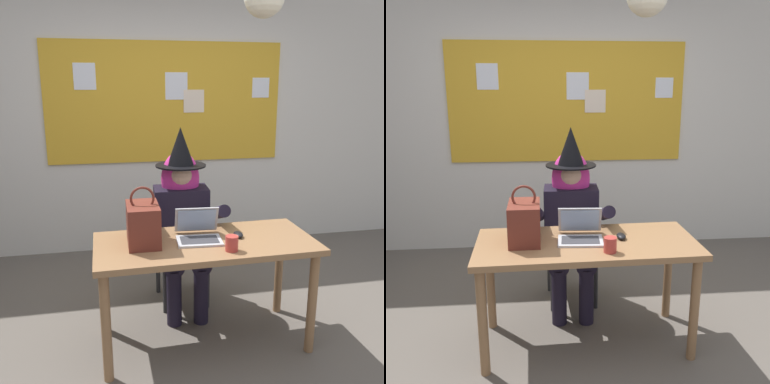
# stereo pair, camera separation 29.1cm
# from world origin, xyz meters

# --- Properties ---
(ground_plane) EXTENTS (24.00, 24.00, 0.00)m
(ground_plane) POSITION_xyz_m (0.00, 0.00, 0.00)
(ground_plane) COLOR #5B544C
(wall_back_bulletin) EXTENTS (6.64, 2.04, 2.68)m
(wall_back_bulletin) POSITION_xyz_m (0.00, 1.99, 1.35)
(wall_back_bulletin) COLOR silver
(wall_back_bulletin) RESTS_ON ground
(desk_main) EXTENTS (1.45, 0.67, 0.74)m
(desk_main) POSITION_xyz_m (-0.00, 0.14, 0.64)
(desk_main) COLOR #8E6642
(desk_main) RESTS_ON ground
(chair_at_desk) EXTENTS (0.44, 0.44, 0.88)m
(chair_at_desk) POSITION_xyz_m (-0.06, 0.82, 0.49)
(chair_at_desk) COLOR black
(chair_at_desk) RESTS_ON ground
(person_costumed) EXTENTS (0.61, 0.67, 1.42)m
(person_costumed) POSITION_xyz_m (-0.06, 0.70, 0.78)
(person_costumed) COLOR black
(person_costumed) RESTS_ON ground
(laptop) EXTENTS (0.31, 0.30, 0.20)m
(laptop) POSITION_xyz_m (-0.04, 0.18, 0.79)
(laptop) COLOR #B7B7BC
(laptop) RESTS_ON desk_main
(computer_mouse) EXTENTS (0.06, 0.10, 0.03)m
(computer_mouse) POSITION_xyz_m (0.23, 0.17, 0.76)
(computer_mouse) COLOR black
(computer_mouse) RESTS_ON desk_main
(handbag) EXTENTS (0.20, 0.30, 0.38)m
(handbag) POSITION_xyz_m (-0.40, 0.17, 0.88)
(handbag) COLOR maroon
(handbag) RESTS_ON desk_main
(coffee_mug) EXTENTS (0.08, 0.08, 0.09)m
(coffee_mug) POSITION_xyz_m (0.12, -0.05, 0.79)
(coffee_mug) COLOR #B23833
(coffee_mug) RESTS_ON desk_main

